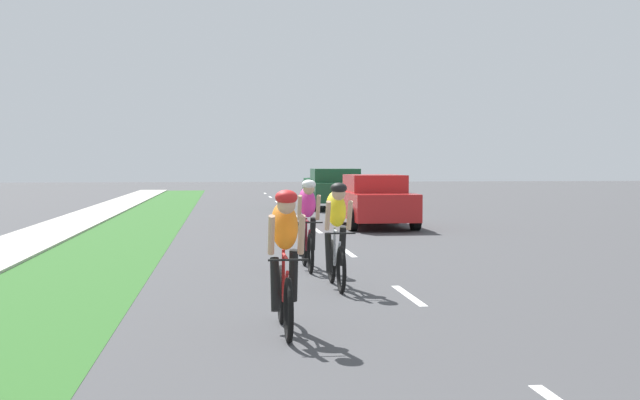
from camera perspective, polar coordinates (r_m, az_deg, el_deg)
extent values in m
plane|color=#424244|center=(21.45, 0.17, -2.40)|extent=(120.00, 120.00, 0.00)
cube|color=#2D6026|center=(21.44, -13.35, -2.46)|extent=(2.52, 70.00, 0.01)
cube|color=#B2ADA3|center=(21.79, -18.97, -2.45)|extent=(1.78, 70.00, 0.10)
cube|color=white|center=(11.66, 6.17, -6.60)|extent=(0.12, 1.80, 0.01)
cube|color=white|center=(17.12, 1.96, -3.65)|extent=(0.12, 1.80, 0.01)
cube|color=white|center=(22.64, -0.20, -2.13)|extent=(0.12, 1.80, 0.01)
cube|color=white|center=(28.20, -1.50, -1.20)|extent=(0.12, 1.80, 0.01)
cube|color=white|center=(33.77, -2.38, -0.57)|extent=(0.12, 1.80, 0.01)
cube|color=white|center=(39.35, -3.01, -0.13)|extent=(0.12, 1.80, 0.01)
cube|color=white|center=(44.93, -3.48, 0.21)|extent=(0.12, 1.80, 0.01)
cube|color=white|center=(50.52, -3.84, 0.47)|extent=(0.12, 1.80, 0.01)
torus|color=black|center=(9.59, -2.71, -6.56)|extent=(0.06, 0.68, 0.68)
torus|color=black|center=(8.56, -2.21, -7.66)|extent=(0.06, 0.68, 0.68)
cylinder|color=red|center=(8.95, -2.42, -6.05)|extent=(0.04, 0.59, 0.43)
cylinder|color=red|center=(9.21, -2.56, -5.17)|extent=(0.04, 0.04, 0.55)
cylinder|color=red|center=(8.95, -2.45, -3.91)|extent=(0.03, 0.55, 0.03)
cylinder|color=black|center=(8.51, -2.22, -4.19)|extent=(0.42, 0.02, 0.02)
ellipsoid|color=orange|center=(8.99, -2.49, -1.77)|extent=(0.30, 0.54, 0.63)
sphere|color=tan|center=(8.70, -2.36, -0.34)|extent=(0.20, 0.20, 0.20)
ellipsoid|color=red|center=(8.69, -2.36, 0.19)|extent=(0.24, 0.28, 0.16)
cylinder|color=tan|center=(8.71, -3.40, -2.45)|extent=(0.07, 0.26, 0.45)
cylinder|color=tan|center=(8.73, -1.30, -2.43)|extent=(0.07, 0.26, 0.45)
cylinder|color=black|center=(9.14, -3.15, -5.87)|extent=(0.10, 0.30, 0.60)
cylinder|color=black|center=(9.09, -1.87, -5.28)|extent=(0.10, 0.25, 0.61)
torus|color=black|center=(12.76, 0.81, -4.27)|extent=(0.06, 0.68, 0.68)
torus|color=black|center=(11.73, 1.48, -4.87)|extent=(0.06, 0.68, 0.68)
cylinder|color=#A5A8AD|center=(12.13, 1.20, -3.78)|extent=(0.04, 0.59, 0.43)
cylinder|color=#A5A8AD|center=(12.39, 1.02, -3.17)|extent=(0.04, 0.04, 0.55)
cylinder|color=#A5A8AD|center=(12.14, 1.17, -2.20)|extent=(0.03, 0.55, 0.03)
cylinder|color=black|center=(11.70, 1.47, -2.34)|extent=(0.42, 0.02, 0.02)
ellipsoid|color=yellow|center=(12.19, 1.12, -0.63)|extent=(0.30, 0.54, 0.63)
sphere|color=tan|center=(11.90, 1.31, 0.45)|extent=(0.20, 0.20, 0.20)
ellipsoid|color=black|center=(11.90, 1.31, 0.84)|extent=(0.24, 0.28, 0.16)
cylinder|color=tan|center=(11.90, 0.54, -1.09)|extent=(0.07, 0.26, 0.45)
cylinder|color=tan|center=(11.94, 2.07, -1.08)|extent=(0.07, 0.26, 0.45)
cylinder|color=black|center=(12.31, 0.61, -3.68)|extent=(0.10, 0.30, 0.60)
cylinder|color=black|center=(12.28, 1.56, -3.23)|extent=(0.10, 0.25, 0.61)
torus|color=black|center=(14.87, -1.09, -3.30)|extent=(0.06, 0.68, 0.68)
torus|color=black|center=(13.84, -0.67, -3.73)|extent=(0.06, 0.68, 0.68)
cylinder|color=maroon|center=(14.24, -0.85, -2.83)|extent=(0.04, 0.59, 0.43)
cylinder|color=maroon|center=(14.50, -0.96, -2.33)|extent=(0.04, 0.04, 0.55)
cylinder|color=maroon|center=(14.26, -0.87, -1.49)|extent=(0.03, 0.55, 0.03)
cylinder|color=black|center=(13.81, -0.68, -1.58)|extent=(0.42, 0.02, 0.02)
ellipsoid|color=#CC2D8C|center=(14.31, -0.90, -0.15)|extent=(0.30, 0.54, 0.63)
sphere|color=tan|center=(14.02, -0.78, 0.77)|extent=(0.20, 0.20, 0.20)
ellipsoid|color=white|center=(14.02, -0.78, 1.10)|extent=(0.24, 0.28, 0.16)
cylinder|color=tan|center=(14.02, -1.43, -0.54)|extent=(0.07, 0.26, 0.45)
cylinder|color=tan|center=(14.05, -0.13, -0.53)|extent=(0.07, 0.26, 0.45)
cylinder|color=black|center=(14.42, -1.32, -2.76)|extent=(0.10, 0.30, 0.60)
cylinder|color=black|center=(14.39, -0.51, -2.37)|extent=(0.10, 0.25, 0.61)
cube|color=red|center=(23.92, 3.86, -0.35)|extent=(1.76, 4.30, 0.76)
cube|color=red|center=(24.05, 3.80, 1.14)|extent=(1.55, 2.24, 0.52)
cube|color=#1E2833|center=(23.10, 4.24, 1.03)|extent=(1.44, 0.08, 0.44)
cylinder|color=black|center=(22.48, 2.28, -1.35)|extent=(0.22, 0.64, 0.64)
cylinder|color=black|center=(22.82, 6.65, -1.31)|extent=(0.22, 0.64, 0.64)
cylinder|color=black|center=(25.11, 1.32, -0.94)|extent=(0.22, 0.64, 0.64)
cylinder|color=black|center=(25.42, 5.25, -0.91)|extent=(0.22, 0.64, 0.64)
cube|color=#194C2D|center=(33.39, 0.87, 0.62)|extent=(1.96, 5.10, 0.76)
cube|color=#194C2D|center=(32.62, 1.05, 1.63)|extent=(1.80, 1.78, 0.64)
cube|color=#1E2833|center=(31.91, 1.22, 1.57)|extent=(1.67, 0.08, 0.52)
cube|color=#194C2D|center=(34.29, -0.85, 1.17)|extent=(0.08, 2.81, 0.40)
cube|color=#194C2D|center=(34.52, 2.13, 1.18)|extent=(0.08, 2.81, 0.40)
cube|color=#194C2D|center=(35.87, 0.33, 1.24)|extent=(1.80, 0.08, 0.40)
cylinder|color=black|center=(31.77, -0.52, -0.09)|extent=(0.26, 0.76, 0.76)
cylinder|color=black|center=(32.04, 2.97, -0.07)|extent=(0.26, 0.76, 0.76)
cylinder|color=black|center=(34.81, -1.07, 0.14)|extent=(0.26, 0.76, 0.76)
cylinder|color=black|center=(35.06, 2.12, 0.16)|extent=(0.26, 0.76, 0.76)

